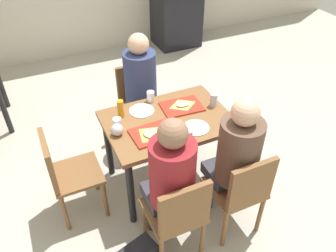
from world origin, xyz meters
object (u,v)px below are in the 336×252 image
chair_near_left (178,214)px  pizza_slice_b (183,104)px  plastic_cup_a (151,96)px  tray_red_near (154,133)px  person_in_red (170,177)px  paper_plate_center (142,111)px  person_far_side (142,85)px  plastic_cup_b (188,136)px  soda_can (214,100)px  person_in_brown_jacket (235,155)px  condiment_bottle (121,109)px  plastic_cup_c (117,124)px  main_table (168,129)px  chair_left_end (65,171)px  chair_near_right (241,190)px  pizza_slice_a (151,134)px  tray_red_far (182,106)px  foil_bundle (117,130)px  chair_far_side (138,98)px  paper_plate_near_edge (196,128)px

chair_near_left → pizza_slice_b: size_ratio=4.41×
plastic_cup_a → tray_red_near: bearing=-109.6°
person_in_red → paper_plate_center: person_in_red is taller
chair_near_left → person_far_side: size_ratio=0.67×
plastic_cup_b → person_in_red: bearing=-134.5°
soda_can → person_in_brown_jacket: bearing=-106.4°
plastic_cup_a → pizza_slice_b: bearing=-41.7°
plastic_cup_a → condiment_bottle: size_ratio=0.62×
condiment_bottle → plastic_cup_c: bearing=-118.1°
chair_near_left → soda_can: bearing=47.1°
main_table → plastic_cup_b: bearing=-85.2°
chair_left_end → soda_can: size_ratio=6.96×
chair_left_end → soda_can: bearing=0.8°
chair_near_left → chair_near_right: same height
person_in_red → pizza_slice_a: bearing=83.8°
chair_near_right → plastic_cup_a: 1.16m
pizza_slice_b → plastic_cup_a: bearing=138.3°
paper_plate_center → pizza_slice_a: 0.36m
chair_left_end → pizza_slice_a: chair_left_end is taller
tray_red_far → tray_red_near: bearing=-146.9°
person_in_brown_jacket → foil_bundle: size_ratio=12.59×
condiment_bottle → chair_near_right: bearing=-57.5°
paper_plate_center → pizza_slice_b: size_ratio=1.14×
main_table → plastic_cup_a: size_ratio=10.75×
condiment_bottle → foil_bundle: condiment_bottle is taller
chair_far_side → person_in_red: 1.43m
chair_far_side → chair_left_end: same height
tray_red_far → pizza_slice_b: bearing=27.2°
paper_plate_near_edge → person_in_red: bearing=-136.1°
chair_far_side → person_in_red: person_in_red is taller
paper_plate_center → plastic_cup_c: (-0.27, -0.15, 0.05)m
chair_left_end → pizza_slice_b: size_ratio=4.41×
tray_red_far → paper_plate_center: size_ratio=1.64×
soda_can → pizza_slice_a: bearing=-166.0°
paper_plate_near_edge → plastic_cup_b: size_ratio=2.20×
paper_plate_center → pizza_slice_a: bearing=-98.9°
person_in_brown_jacket → person_far_side: size_ratio=1.00×
pizza_slice_a → plastic_cup_a: 0.51m
person_in_red → pizza_slice_b: person_in_red is taller
person_far_side → tray_red_far: 0.54m
main_table → person_in_brown_jacket: person_in_brown_jacket is taller
person_far_side → tray_red_far: (0.19, -0.51, 0.00)m
chair_near_left → paper_plate_near_edge: bearing=52.2°
chair_far_side → pizza_slice_a: 0.97m
person_in_red → pizza_slice_a: size_ratio=5.16×
main_table → chair_near_left: chair_near_left is taller
plastic_cup_a → soda_can: bearing=-32.0°
main_table → condiment_bottle: condiment_bottle is taller
person_far_side → condiment_bottle: bearing=-130.2°
soda_can → condiment_bottle: 0.83m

